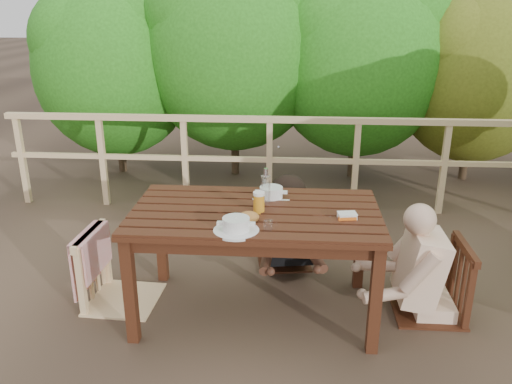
# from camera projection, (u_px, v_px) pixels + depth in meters

# --- Properties ---
(ground) EXTENTS (60.00, 60.00, 0.00)m
(ground) POSITION_uv_depth(u_px,v_px,m) (256.00, 311.00, 3.77)
(ground) COLOR brown
(ground) RESTS_ON ground
(table) EXTENTS (1.67, 0.94, 0.77)m
(table) POSITION_uv_depth(u_px,v_px,m) (255.00, 263.00, 3.64)
(table) COLOR #34180D
(table) RESTS_ON ground
(chair_left) EXTENTS (0.54, 0.54, 1.03)m
(chair_left) POSITION_uv_depth(u_px,v_px,m) (119.00, 238.00, 3.72)
(chair_left) COLOR #DDB783
(chair_left) RESTS_ON ground
(chair_far) EXTENTS (0.49, 0.49, 0.87)m
(chair_far) POSITION_uv_depth(u_px,v_px,m) (285.00, 215.00, 4.33)
(chair_far) COLOR #34180D
(chair_far) RESTS_ON ground
(chair_right) EXTENTS (0.50, 0.50, 1.01)m
(chair_right) POSITION_uv_depth(u_px,v_px,m) (434.00, 248.00, 3.60)
(chair_right) COLOR #34180D
(chair_right) RESTS_ON ground
(woman) EXTENTS (0.60, 0.70, 1.27)m
(woman) POSITION_uv_depth(u_px,v_px,m) (285.00, 192.00, 4.28)
(woman) COLOR black
(woman) RESTS_ON ground
(diner_right) EXTENTS (0.67, 0.55, 1.36)m
(diner_right) POSITION_uv_depth(u_px,v_px,m) (441.00, 225.00, 3.54)
(diner_right) COLOR beige
(diner_right) RESTS_ON ground
(railing) EXTENTS (5.60, 0.10, 1.01)m
(railing) POSITION_uv_depth(u_px,v_px,m) (269.00, 164.00, 5.47)
(railing) COLOR #DDB783
(railing) RESTS_ON ground
(hedge_row) EXTENTS (6.60, 1.60, 3.80)m
(hedge_row) POSITION_uv_depth(u_px,v_px,m) (309.00, 21.00, 6.09)
(hedge_row) COLOR #276F18
(hedge_row) RESTS_ON ground
(soup_near) EXTENTS (0.28, 0.28, 0.09)m
(soup_near) POSITION_uv_depth(u_px,v_px,m) (236.00, 225.00, 3.18)
(soup_near) COLOR white
(soup_near) RESTS_ON table
(soup_far) EXTENTS (0.28, 0.28, 0.09)m
(soup_far) POSITION_uv_depth(u_px,v_px,m) (271.00, 193.00, 3.72)
(soup_far) COLOR white
(soup_far) RESTS_ON table
(bread_roll) EXTENTS (0.13, 0.10, 0.08)m
(bread_roll) POSITION_uv_depth(u_px,v_px,m) (249.00, 217.00, 3.32)
(bread_roll) COLOR #A16137
(bread_roll) RESTS_ON table
(beer_glass) EXTENTS (0.08, 0.08, 0.15)m
(beer_glass) POSITION_uv_depth(u_px,v_px,m) (259.00, 203.00, 3.46)
(beer_glass) COLOR orange
(beer_glass) RESTS_ON table
(bottle) EXTENTS (0.07, 0.07, 0.27)m
(bottle) POSITION_uv_depth(u_px,v_px,m) (266.00, 187.00, 3.57)
(bottle) COLOR silver
(bottle) RESTS_ON table
(tumbler) EXTENTS (0.06, 0.06, 0.07)m
(tumbler) POSITION_uv_depth(u_px,v_px,m) (268.00, 226.00, 3.20)
(tumbler) COLOR white
(tumbler) RESTS_ON table
(butter_tub) EXTENTS (0.13, 0.10, 0.05)m
(butter_tub) POSITION_uv_depth(u_px,v_px,m) (347.00, 217.00, 3.36)
(butter_tub) COLOR silver
(butter_tub) RESTS_ON table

